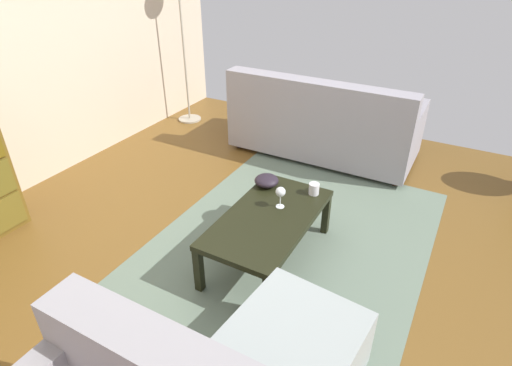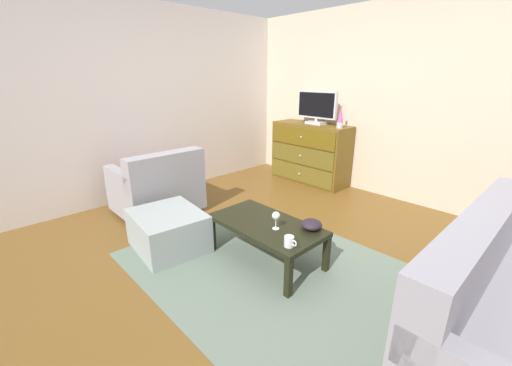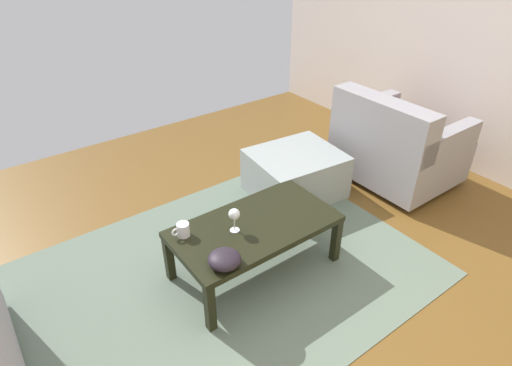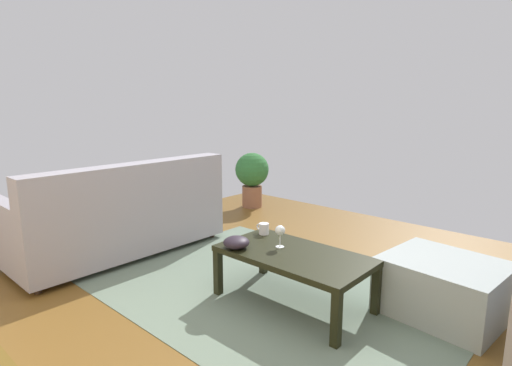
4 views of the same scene
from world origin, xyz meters
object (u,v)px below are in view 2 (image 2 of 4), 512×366
object	(u,v)px
wine_glass	(276,216)
bowl_decorative	(311,225)
dresser	(310,153)
lava_lamp	(340,118)
mug	(289,241)
ottoman	(168,230)
armchair	(158,187)
tv	(317,107)
coffee_table	(266,227)

from	to	relation	value
wine_glass	bowl_decorative	distance (m)	0.31
dresser	lava_lamp	bearing A→B (deg)	-4.83
wine_glass	mug	world-z (taller)	wine_glass
lava_lamp	mug	xyz separation A→B (m)	(1.03, -2.24, -0.65)
bowl_decorative	ottoman	distance (m)	1.39
mug	ottoman	size ratio (longest dim) A/B	0.16
mug	armchair	bearing A→B (deg)	-178.75
tv	lava_lamp	bearing A→B (deg)	-8.36
tv	wine_glass	distance (m)	2.57
coffee_table	mug	bearing A→B (deg)	-21.59
tv	mug	distance (m)	2.85
dresser	bowl_decorative	xyz separation A→B (m)	(1.48, -1.92, -0.05)
lava_lamp	dresser	bearing A→B (deg)	175.17
wine_glass	ottoman	bearing A→B (deg)	-151.21
dresser	lava_lamp	distance (m)	0.79
wine_glass	mug	distance (m)	0.32
wine_glass	armchair	world-z (taller)	armchair
wine_glass	mug	xyz separation A→B (m)	(0.27, -0.14, -0.07)
coffee_table	armchair	world-z (taller)	armchair
dresser	bowl_decorative	size ratio (longest dim) A/B	6.73
coffee_table	armchair	distance (m)	1.65
dresser	tv	distance (m)	0.72
mug	wine_glass	bearing A→B (deg)	152.57
tv	coffee_table	size ratio (longest dim) A/B	0.65
bowl_decorative	tv	bearing A→B (deg)	126.23
wine_glass	ottoman	world-z (taller)	wine_glass
lava_lamp	tv	bearing A→B (deg)	171.64
lava_lamp	bowl_decorative	xyz separation A→B (m)	(0.97, -1.88, -0.65)
armchair	mug	bearing A→B (deg)	1.25
ottoman	coffee_table	bearing A→B (deg)	33.69
bowl_decorative	dresser	bearing A→B (deg)	127.60
dresser	bowl_decorative	distance (m)	2.43
bowl_decorative	wine_glass	bearing A→B (deg)	-134.37
wine_glass	ottoman	size ratio (longest dim) A/B	0.22
bowl_decorative	armchair	bearing A→B (deg)	-168.51
dresser	coffee_table	bearing A→B (deg)	-61.88
mug	bowl_decorative	bearing A→B (deg)	99.71
ottoman	wine_glass	bearing A→B (deg)	28.79
mug	ottoman	world-z (taller)	mug
dresser	coffee_table	distance (m)	2.41
lava_lamp	ottoman	size ratio (longest dim) A/B	0.47
dresser	mug	distance (m)	2.76
mug	armchair	size ratio (longest dim) A/B	0.13
dresser	armchair	bearing A→B (deg)	-102.27
armchair	coffee_table	bearing A→B (deg)	7.19
lava_lamp	wine_glass	distance (m)	2.30
coffee_table	mug	xyz separation A→B (m)	(0.41, -0.16, 0.09)
lava_lamp	armchair	distance (m)	2.61
tv	coffee_table	world-z (taller)	tv
tv	wine_glass	bearing A→B (deg)	-60.71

